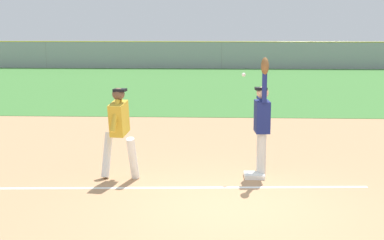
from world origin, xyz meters
name	(u,v)px	position (x,y,z in m)	size (l,w,h in m)	color
ground_plane	(231,207)	(0.00, 0.00, 0.00)	(82.40, 82.40, 0.00)	tan
outfield_grass	(223,85)	(0.00, 17.88, 0.01)	(45.43, 18.77, 0.01)	#3D7533
chalk_foul_line	(31,188)	(-3.52, 0.85, 0.00)	(12.00, 0.10, 0.01)	white
first_base	(254,175)	(0.48, 1.75, 0.04)	(0.38, 0.38, 0.08)	white
fielder	(262,118)	(0.62, 1.88, 1.12)	(0.29, 0.90, 2.28)	silver
runner	(119,127)	(-2.05, 1.56, 1.00)	(0.74, 0.84, 1.72)	white
baseball	(244,75)	(0.26, 2.06, 1.93)	(0.07, 0.07, 0.07)	white
outfield_fence	(222,55)	(0.00, 27.26, 0.87)	(45.51, 0.08, 1.74)	#93999E
parked_car_white	(129,54)	(-6.63, 31.49, 0.67)	(4.52, 2.36, 1.25)	white
parked_car_green	(188,54)	(-2.39, 31.28, 0.67)	(4.45, 2.21, 1.25)	#1E6B33
parked_car_black	(260,54)	(2.75, 31.59, 0.67)	(4.49, 2.29, 1.25)	black
parked_car_silver	(318,55)	(6.78, 31.30, 0.67)	(4.49, 2.29, 1.25)	#B7B7BC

